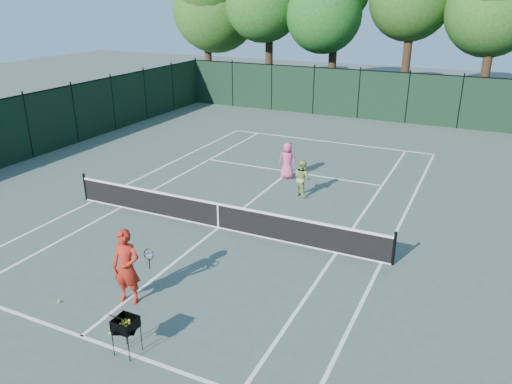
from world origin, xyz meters
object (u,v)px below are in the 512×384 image
at_px(player_green, 302,178).
at_px(ball_hopper, 125,324).
at_px(coach, 127,267).
at_px(player_pink, 287,160).
at_px(loose_ball_midcourt, 59,301).
at_px(loose_ball_near_cart, 110,333).

distance_m(player_green, ball_hopper, 10.32).
bearing_deg(player_green, coach, 112.01).
height_order(player_pink, loose_ball_midcourt, player_pink).
xyz_separation_m(loose_ball_near_cart, loose_ball_midcourt, (-2.04, 0.45, 0.00)).
bearing_deg(player_green, loose_ball_near_cart, 115.73).
relative_size(coach, player_green, 1.37).
bearing_deg(loose_ball_midcourt, coach, 27.78).
distance_m(player_green, loose_ball_midcourt, 10.03).
height_order(player_pink, ball_hopper, player_pink).
distance_m(player_pink, loose_ball_midcourt, 11.37).
bearing_deg(loose_ball_near_cart, ball_hopper, -21.82).
xyz_separation_m(player_pink, loose_ball_midcourt, (-1.70, -11.21, -0.75)).
height_order(coach, loose_ball_midcourt, coach).
bearing_deg(coach, player_pink, 77.45).
bearing_deg(ball_hopper, coach, 103.09).
relative_size(coach, player_pink, 1.28).
xyz_separation_m(ball_hopper, loose_ball_near_cart, (-0.79, 0.32, -0.71)).
bearing_deg(loose_ball_midcourt, player_pink, 81.35).
bearing_deg(player_pink, loose_ball_near_cart, 76.97).
relative_size(player_green, ball_hopper, 1.64).
distance_m(coach, ball_hopper, 2.05).
height_order(coach, player_pink, coach).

